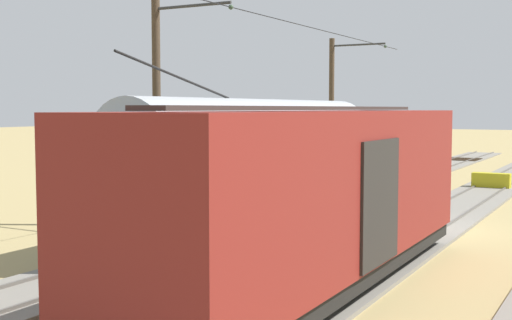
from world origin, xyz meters
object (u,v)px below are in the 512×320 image
catenary_pole_foreground (333,108)px  spare_tie_stack (184,206)px  coach_adjacent (314,194)px  vintage_streetcar (262,159)px  catenary_pole_mid_near (159,107)px  track_end_bumper (491,181)px

catenary_pole_foreground → spare_tie_stack: 13.14m
coach_adjacent → spare_tie_stack: size_ratio=5.31×
catenary_pole_foreground → coach_adjacent: bearing=111.4°
vintage_streetcar → catenary_pole_mid_near: bearing=35.5°
vintage_streetcar → catenary_pole_foreground: size_ratio=2.22×
catenary_pole_foreground → track_end_bumper: 8.85m
vintage_streetcar → coach_adjacent: 8.88m
coach_adjacent → track_end_bumper: (0.00, -21.52, -1.76)m
track_end_bumper → coach_adjacent: bearing=90.0°
vintage_streetcar → track_end_bumper: 15.32m
vintage_streetcar → coach_adjacent: vintage_streetcar is taller
catenary_pole_mid_near → track_end_bumper: size_ratio=4.27×
catenary_pole_mid_near → track_end_bumper: (-8.01, -16.33, -3.62)m
vintage_streetcar → coach_adjacent: (-5.18, 7.21, -0.09)m
spare_tie_stack → catenary_pole_mid_near: bearing=108.0°
catenary_pole_foreground → track_end_bumper: size_ratio=4.27×
catenary_pole_mid_near → spare_tie_stack: bearing=-72.0°
catenary_pole_mid_near → track_end_bumper: bearing=-116.1°
catenary_pole_foreground → catenary_pole_mid_near: same height
coach_adjacent → track_end_bumper: bearing=-90.0°
vintage_streetcar → spare_tie_stack: bearing=-10.6°
coach_adjacent → track_end_bumper: size_ratio=7.08×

